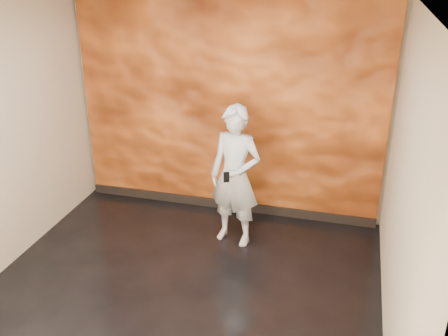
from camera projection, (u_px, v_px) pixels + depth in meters
room at (172, 170)px, 4.50m from camera, size 4.02×4.02×2.81m
feature_wall at (228, 110)px, 6.24m from camera, size 3.90×0.06×2.75m
baseboard at (226, 204)px, 6.74m from camera, size 3.90×0.04×0.12m
man at (235, 177)px, 5.71m from camera, size 0.68×0.52×1.67m
phone at (226, 177)px, 5.47m from camera, size 0.06×0.04×0.12m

